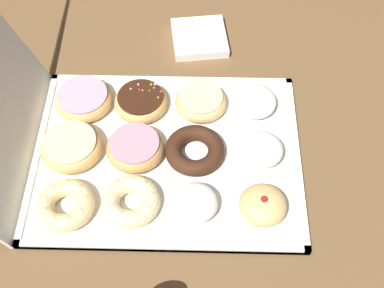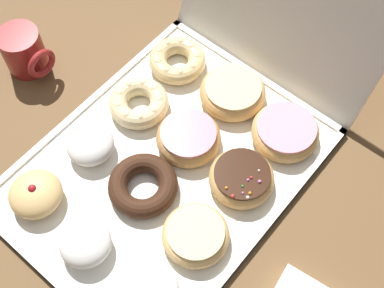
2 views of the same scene
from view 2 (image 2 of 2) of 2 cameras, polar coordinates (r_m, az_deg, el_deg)
ground_plane at (r=0.90m, az=-2.92°, el=-2.86°), size 3.00×3.00×0.00m
donut_box at (r=0.90m, az=-2.93°, el=-2.71°), size 0.40×0.53×0.01m
jelly_filled_donut_0 at (r=0.89m, az=-16.83°, el=-5.28°), size 0.09×0.09×0.05m
powdered_filled_donut_1 at (r=0.83m, az=-11.45°, el=-10.83°), size 0.08×0.08×0.05m
powdered_filled_donut_3 at (r=0.91m, az=-11.14°, el=-0.06°), size 0.08×0.08×0.05m
chocolate_cake_ring_donut_4 at (r=0.87m, az=-5.35°, el=-4.63°), size 0.12×0.12×0.03m
glazed_ring_donut_5 at (r=0.83m, az=0.40°, el=-9.99°), size 0.11×0.11×0.04m
cruller_donut_6 at (r=0.94m, az=-5.88°, el=4.55°), size 0.11×0.11×0.04m
pink_frosted_donut_7 at (r=0.90m, az=-0.22°, el=0.60°), size 0.11×0.11×0.04m
sprinkle_donut_8 at (r=0.87m, az=5.47°, el=-3.73°), size 0.11×0.11×0.04m
cruller_donut_9 at (r=1.00m, az=-1.62°, el=9.21°), size 0.11×0.11×0.04m
glazed_ring_donut_10 at (r=0.95m, az=4.34°, el=5.83°), size 0.12×0.12×0.04m
pink_frosted_donut_11 at (r=0.92m, az=10.23°, el=1.36°), size 0.12×0.12×0.04m
coffee_mug at (r=1.04m, az=-17.91°, el=9.77°), size 0.10×0.08×0.09m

